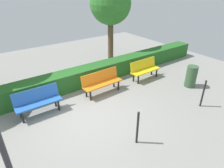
{
  "coord_description": "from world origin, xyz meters",
  "views": [
    {
      "loc": [
        2.33,
        4.7,
        3.88
      ],
      "look_at": [
        -1.34,
        -0.42,
        0.55
      ],
      "focal_mm": 31.16,
      "sensor_mm": 36.0,
      "label": 1
    }
  ],
  "objects_px": {
    "bench_yellow": "(145,69)",
    "bench_blue": "(38,101)",
    "bench_orange": "(102,81)",
    "tree_near": "(110,4)",
    "trash_bin": "(191,76)"
  },
  "relations": [
    {
      "from": "bench_yellow",
      "to": "bench_blue",
      "type": "distance_m",
      "value": 4.63
    },
    {
      "from": "bench_blue",
      "to": "trash_bin",
      "type": "relative_size",
      "value": 1.63
    },
    {
      "from": "bench_orange",
      "to": "trash_bin",
      "type": "distance_m",
      "value": 3.67
    },
    {
      "from": "tree_near",
      "to": "trash_bin",
      "type": "xyz_separation_m",
      "value": [
        -0.71,
        4.7,
        -2.41
      ]
    },
    {
      "from": "bench_blue",
      "to": "trash_bin",
      "type": "xyz_separation_m",
      "value": [
        -5.67,
        1.76,
        -0.03
      ]
    },
    {
      "from": "tree_near",
      "to": "bench_yellow",
      "type": "bearing_deg",
      "value": 83.91
    },
    {
      "from": "bench_yellow",
      "to": "bench_blue",
      "type": "height_order",
      "value": "bench_yellow"
    },
    {
      "from": "bench_orange",
      "to": "bench_blue",
      "type": "distance_m",
      "value": 2.41
    },
    {
      "from": "bench_orange",
      "to": "tree_near",
      "type": "height_order",
      "value": "tree_near"
    },
    {
      "from": "bench_yellow",
      "to": "bench_blue",
      "type": "relative_size",
      "value": 0.99
    },
    {
      "from": "bench_orange",
      "to": "trash_bin",
      "type": "height_order",
      "value": "trash_bin"
    },
    {
      "from": "bench_blue",
      "to": "bench_orange",
      "type": "bearing_deg",
      "value": 178.98
    },
    {
      "from": "bench_yellow",
      "to": "tree_near",
      "type": "distance_m",
      "value": 3.89
    },
    {
      "from": "bench_yellow",
      "to": "bench_blue",
      "type": "bearing_deg",
      "value": -2.35
    },
    {
      "from": "bench_orange",
      "to": "tree_near",
      "type": "bearing_deg",
      "value": -131.82
    }
  ]
}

